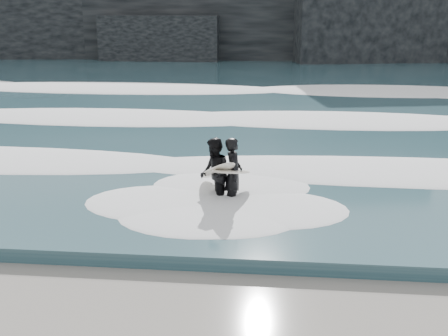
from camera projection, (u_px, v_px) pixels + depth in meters
The scene contains 7 objects.
sea at pixel (245, 82), 35.21m from camera, with size 90.00×52.00×0.30m, color #2B4B54.
headland at pixel (258, 3), 50.12m from camera, with size 70.00×9.00×10.00m, color black.
foam_near at pixel (199, 163), 16.02m from camera, with size 60.00×3.20×0.20m, color white.
foam_mid at pixel (224, 116), 22.71m from camera, with size 60.00×4.00×0.24m, color white.
foam_far at pixel (240, 86), 31.30m from camera, with size 60.00×4.80×0.30m, color white.
surfer_left at pixel (229, 173), 13.42m from camera, with size 1.40×2.23×1.73m.
surfer_right at pixel (216, 173), 13.39m from camera, with size 1.41×1.88×1.72m.
Camera 1 is at (2.28, -6.28, 4.70)m, focal length 45.00 mm.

